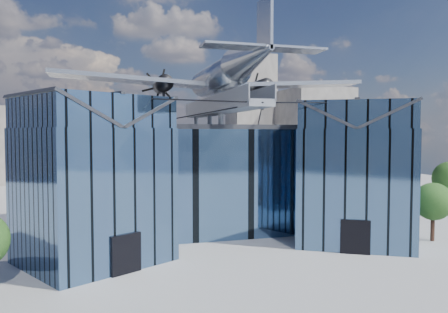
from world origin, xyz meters
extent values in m
plane|color=gray|center=(0.00, 0.00, 0.00)|extent=(120.00, 120.00, 0.00)
cube|color=#43638A|center=(0.00, 9.00, 4.75)|extent=(28.00, 14.00, 9.50)
cube|color=#282A30|center=(0.00, 9.00, 9.70)|extent=(28.00, 14.00, 0.40)
cube|color=#43638A|center=(-10.50, -1.00, 4.75)|extent=(11.79, 11.43, 9.50)
cube|color=#43638A|center=(-10.50, -1.00, 10.60)|extent=(11.56, 11.20, 2.20)
cube|color=#282A30|center=(-12.45, -2.12, 10.60)|extent=(7.98, 9.23, 2.40)
cube|color=#282A30|center=(-8.55, 0.12, 10.60)|extent=(7.98, 9.23, 2.40)
cube|color=#282A30|center=(-10.50, -1.00, 11.75)|extent=(4.30, 7.10, 0.18)
cube|color=black|center=(-8.48, -4.51, 1.30)|extent=(2.03, 1.32, 2.60)
cube|color=black|center=(-6.60, 1.25, 4.75)|extent=(0.34, 0.34, 9.50)
cube|color=#43638A|center=(10.50, -1.00, 4.75)|extent=(11.79, 11.43, 9.50)
cube|color=#43638A|center=(10.50, -1.00, 10.60)|extent=(11.56, 11.20, 2.20)
cube|color=#282A30|center=(8.55, 0.12, 10.60)|extent=(7.98, 9.23, 2.40)
cube|color=#282A30|center=(12.45, -2.12, 10.60)|extent=(7.98, 9.23, 2.40)
cube|color=#282A30|center=(10.50, -1.00, 11.75)|extent=(4.30, 7.10, 0.18)
cube|color=black|center=(8.48, -4.51, 1.30)|extent=(2.03, 1.32, 2.60)
cube|color=black|center=(6.60, 1.25, 4.75)|extent=(0.34, 0.34, 9.50)
cube|color=gray|center=(0.00, 3.50, 11.10)|extent=(1.80, 21.00, 0.50)
cube|color=gray|center=(-0.90, 3.50, 11.75)|extent=(0.08, 21.00, 1.10)
cube|color=gray|center=(0.90, 3.50, 11.75)|extent=(0.08, 21.00, 1.10)
cylinder|color=gray|center=(0.00, 13.00, 10.43)|extent=(0.44, 0.44, 1.35)
cylinder|color=gray|center=(0.00, 7.00, 10.43)|extent=(0.44, 0.44, 1.35)
cylinder|color=gray|center=(0.00, 3.00, 10.43)|extent=(0.44, 0.44, 1.35)
cylinder|color=gray|center=(0.00, 4.00, 12.05)|extent=(0.70, 0.70, 1.40)
cylinder|color=black|center=(-5.25, -4.00, 11.40)|extent=(10.55, 6.08, 0.69)
cylinder|color=black|center=(5.25, -4.00, 11.40)|extent=(10.55, 6.08, 0.69)
cylinder|color=black|center=(-3.00, 1.50, 10.55)|extent=(6.09, 17.04, 1.19)
cylinder|color=black|center=(3.00, 1.50, 10.55)|extent=(6.09, 17.04, 1.19)
cylinder|color=#AEB2BB|center=(0.00, 4.00, 14.00)|extent=(2.50, 11.00, 2.50)
sphere|color=#AEB2BB|center=(0.00, 9.50, 14.00)|extent=(2.50, 2.50, 2.50)
cube|color=black|center=(0.00, 8.50, 14.69)|extent=(1.60, 1.40, 0.50)
cone|color=#AEB2BB|center=(0.00, -5.00, 14.30)|extent=(2.50, 7.00, 2.50)
cube|color=#AEB2BB|center=(0.00, -7.30, 15.90)|extent=(0.18, 2.40, 3.40)
cube|color=#AEB2BB|center=(0.00, -7.20, 14.50)|extent=(8.00, 1.80, 0.14)
cube|color=#AEB2BB|center=(-7.00, 5.00, 13.70)|extent=(14.00, 3.20, 1.08)
cylinder|color=black|center=(-4.60, 5.60, 13.45)|extent=(1.44, 3.20, 1.44)
cone|color=black|center=(-4.60, 7.40, 13.45)|extent=(0.70, 0.70, 0.70)
cube|color=black|center=(-4.60, 7.55, 13.45)|extent=(1.05, 0.06, 3.33)
cube|color=black|center=(-4.60, 7.55, 13.45)|extent=(2.53, 0.06, 2.53)
cube|color=black|center=(-4.60, 7.55, 13.45)|extent=(3.33, 0.06, 1.05)
cylinder|color=black|center=(-4.60, 5.00, 12.22)|extent=(0.24, 0.24, 1.75)
cube|color=#AEB2BB|center=(7.00, 5.00, 13.70)|extent=(14.00, 3.20, 1.08)
cylinder|color=black|center=(4.60, 5.60, 13.45)|extent=(1.44, 3.20, 1.44)
cone|color=black|center=(4.60, 7.40, 13.45)|extent=(0.70, 0.70, 0.70)
cube|color=black|center=(4.60, 7.55, 13.45)|extent=(1.05, 0.06, 3.33)
cube|color=black|center=(4.60, 7.55, 13.45)|extent=(2.53, 0.06, 2.53)
cube|color=black|center=(4.60, 7.55, 13.45)|extent=(3.33, 0.06, 1.05)
cylinder|color=black|center=(4.60, 5.00, 12.22)|extent=(0.24, 0.24, 1.75)
cube|color=gray|center=(32.00, 48.00, 9.00)|extent=(12.00, 14.00, 18.00)
cube|color=gray|center=(-20.00, 55.00, 7.00)|extent=(14.00, 10.00, 14.00)
cube|color=gray|center=(22.00, 58.00, 13.00)|extent=(9.00, 9.00, 26.00)
cylinder|color=black|center=(17.08, -2.74, 1.22)|extent=(0.39, 0.39, 2.43)
sphere|color=#254A19|center=(17.08, -2.74, 3.39)|extent=(3.66, 3.66, 3.18)
camera|label=1|loc=(-10.00, -33.15, 9.12)|focal=35.00mm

